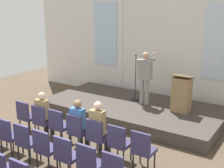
% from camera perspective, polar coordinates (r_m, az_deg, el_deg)
% --- Properties ---
extents(rear_partition, '(10.89, 0.14, 4.59)m').
position_cam_1_polar(rear_partition, '(11.00, 8.55, 8.26)').
color(rear_partition, silver).
rests_on(rear_partition, ground).
extents(stage_platform, '(5.71, 2.84, 0.38)m').
position_cam_1_polar(stage_platform, '(10.01, 3.86, -4.75)').
color(stage_platform, '#3F3833').
rests_on(stage_platform, ground).
extents(speaker, '(0.52, 0.69, 1.70)m').
position_cam_1_polar(speaker, '(9.72, 6.22, 1.84)').
color(speaker, gray).
rests_on(speaker, stage_platform).
extents(mic_stand, '(0.28, 0.28, 1.55)m').
position_cam_1_polar(mic_stand, '(10.24, 4.37, -1.19)').
color(mic_stand, black).
rests_on(mic_stand, stage_platform).
extents(lectern, '(0.60, 0.48, 1.16)m').
position_cam_1_polar(lectern, '(9.33, 12.88, -1.80)').
color(lectern, '#93724C').
rests_on(lectern, stage_platform).
extents(chair_r0_c0, '(0.46, 0.44, 0.94)m').
position_cam_1_polar(chair_r0_c0, '(8.90, -15.75, -5.56)').
color(chair_r0_c0, black).
rests_on(chair_r0_c0, ground).
extents(chair_r0_c1, '(0.46, 0.44, 0.94)m').
position_cam_1_polar(chair_r0_c1, '(8.48, -12.99, -6.44)').
color(chair_r0_c1, black).
rests_on(chair_r0_c1, ground).
extents(audience_r0_c1, '(0.36, 0.39, 1.29)m').
position_cam_1_polar(audience_r0_c1, '(8.46, -12.66, -5.12)').
color(audience_r0_c1, '#2D2D33').
rests_on(audience_r0_c1, ground).
extents(chair_r0_c2, '(0.46, 0.44, 0.94)m').
position_cam_1_polar(chair_r0_c2, '(8.07, -9.93, -7.39)').
color(chair_r0_c2, black).
rests_on(chair_r0_c2, ground).
extents(chair_r0_c3, '(0.46, 0.44, 0.94)m').
position_cam_1_polar(chair_r0_c3, '(7.70, -6.55, -8.41)').
color(chair_r0_c3, black).
rests_on(chair_r0_c3, ground).
extents(audience_r0_c3, '(0.36, 0.39, 1.29)m').
position_cam_1_polar(audience_r0_c3, '(7.69, -6.20, -6.96)').
color(audience_r0_c3, '#2D2D33').
rests_on(audience_r0_c3, ground).
extents(chair_r0_c4, '(0.46, 0.44, 0.94)m').
position_cam_1_polar(chair_r0_c4, '(7.36, -2.82, -9.50)').
color(chair_r0_c4, black).
rests_on(chair_r0_c4, ground).
extents(audience_r0_c4, '(0.36, 0.39, 1.36)m').
position_cam_1_polar(audience_r0_c4, '(7.33, -2.48, -7.74)').
color(audience_r0_c4, '#2D2D33').
rests_on(audience_r0_c4, ground).
extents(chair_r0_c5, '(0.46, 0.44, 0.94)m').
position_cam_1_polar(chair_r0_c5, '(7.05, 1.28, -10.65)').
color(chair_r0_c5, black).
rests_on(chair_r0_c5, ground).
extents(chair_r0_c6, '(0.46, 0.44, 0.94)m').
position_cam_1_polar(chair_r0_c6, '(6.79, 5.77, -11.83)').
color(chair_r0_c6, black).
rests_on(chair_r0_c6, ground).
extents(chair_r1_c1, '(0.46, 0.44, 0.94)m').
position_cam_1_polar(chair_r1_c1, '(7.82, -18.82, -8.80)').
color(chair_r1_c1, black).
rests_on(chair_r1_c1, ground).
extents(chair_r1_c2, '(0.46, 0.44, 0.94)m').
position_cam_1_polar(chair_r1_c2, '(7.38, -15.82, -10.02)').
color(chair_r1_c2, black).
rests_on(chair_r1_c2, ground).
extents(chair_r1_c3, '(0.46, 0.44, 0.94)m').
position_cam_1_polar(chair_r1_c3, '(6.97, -12.42, -11.35)').
color(chair_r1_c3, black).
rests_on(chair_r1_c3, ground).
extents(chair_r1_c4, '(0.46, 0.44, 0.94)m').
position_cam_1_polar(chair_r1_c4, '(6.59, -8.57, -12.80)').
color(chair_r1_c4, black).
rests_on(chair_r1_c4, ground).
extents(chair_r1_c5, '(0.46, 0.44, 0.94)m').
position_cam_1_polar(chair_r1_c5, '(6.25, -4.22, -14.35)').
color(chair_r1_c5, black).
rests_on(chair_r1_c5, ground).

